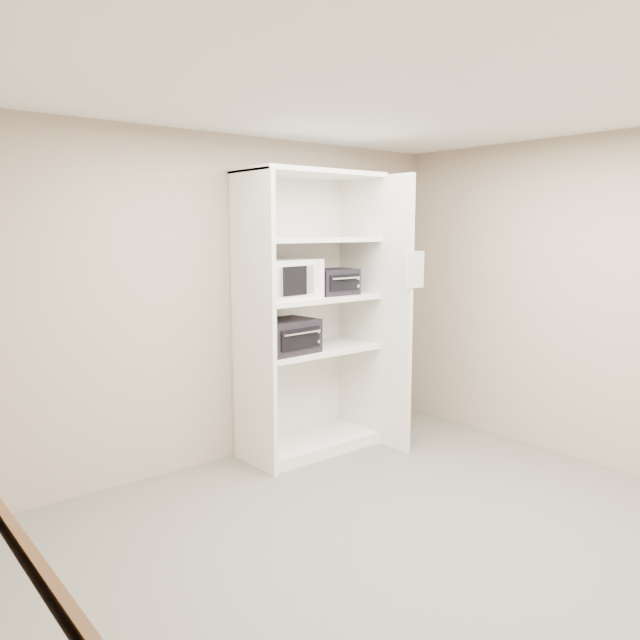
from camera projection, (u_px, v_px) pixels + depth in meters
floor at (403, 545)px, 3.86m from camera, size 4.50×4.00×0.01m
ceiling at (412, 91)px, 3.46m from camera, size 4.50×4.00×0.01m
wall_back at (230, 300)px, 5.19m from camera, size 4.50×0.02×2.70m
wall_right at (597, 302)px, 5.07m from camera, size 0.02×4.00×2.70m
shelving_unit at (314, 323)px, 5.41m from camera, size 1.24×0.92×2.42m
microwave at (284, 279)px, 5.14m from camera, size 0.58×0.46×0.32m
toaster_oven_upper at (333, 282)px, 5.44m from camera, size 0.39×0.30×0.22m
toaster_oven_lower at (285, 336)px, 5.16m from camera, size 0.53×0.41×0.28m
paper_sign at (415, 270)px, 5.23m from camera, size 0.24×0.02×0.30m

